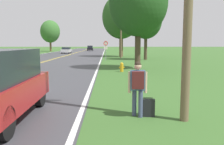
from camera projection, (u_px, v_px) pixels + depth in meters
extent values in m
cylinder|color=#475175|center=(134.00, 103.00, 7.16)|extent=(0.13, 0.13, 0.80)
cylinder|color=#475175|center=(141.00, 104.00, 6.99)|extent=(0.13, 0.13, 0.80)
cube|color=#4C6B93|center=(138.00, 80.00, 6.99)|extent=(0.45, 0.22, 0.60)
sphere|color=beige|center=(138.00, 66.00, 6.94)|extent=(0.22, 0.22, 0.22)
sphere|color=#2D2319|center=(138.00, 65.00, 6.93)|extent=(0.20, 0.20, 0.20)
cylinder|color=beige|center=(130.00, 82.00, 7.01)|extent=(0.09, 0.09, 0.63)
cylinder|color=beige|center=(146.00, 82.00, 6.98)|extent=(0.09, 0.09, 0.63)
cube|color=#561E1E|center=(138.00, 80.00, 6.81)|extent=(0.36, 0.20, 0.50)
cube|color=black|center=(148.00, 108.00, 7.09)|extent=(0.43, 0.22, 0.53)
cylinder|color=black|center=(148.00, 98.00, 7.05)|extent=(0.29, 0.05, 0.02)
cylinder|color=gold|center=(122.00, 68.00, 18.66)|extent=(0.27, 0.27, 0.55)
sphere|color=gold|center=(122.00, 64.00, 18.62)|extent=(0.26, 0.26, 0.26)
cylinder|color=gold|center=(124.00, 67.00, 18.65)|extent=(0.08, 0.09, 0.09)
cylinder|color=gold|center=(120.00, 67.00, 18.65)|extent=(0.08, 0.09, 0.09)
cylinder|color=gray|center=(106.00, 51.00, 30.78)|extent=(0.07, 0.07, 2.53)
cylinder|color=silver|center=(106.00, 43.00, 30.64)|extent=(0.60, 0.02, 0.60)
torus|color=red|center=(106.00, 43.00, 30.63)|extent=(0.55, 0.07, 0.55)
cube|color=silver|center=(106.00, 48.00, 30.71)|extent=(0.44, 0.02, 0.44)
cylinder|color=brown|center=(121.00, 31.00, 36.74)|extent=(0.24, 0.24, 8.33)
cube|color=brown|center=(121.00, 8.00, 36.32)|extent=(1.80, 0.12, 0.10)
cylinder|color=brown|center=(121.00, 45.00, 40.94)|extent=(0.65, 0.65, 4.03)
ellipsoid|color=#2D5B23|center=(121.00, 17.00, 40.37)|extent=(6.49, 6.49, 7.47)
cylinder|color=#473828|center=(138.00, 48.00, 20.76)|extent=(0.50, 0.50, 3.57)
ellipsoid|color=#234C1E|center=(138.00, 2.00, 20.29)|extent=(5.04, 5.04, 5.80)
cylinder|color=#473828|center=(146.00, 47.00, 33.05)|extent=(0.44, 0.44, 3.53)
ellipsoid|color=#234C1E|center=(146.00, 21.00, 32.62)|extent=(4.36, 4.36, 5.01)
cylinder|color=brown|center=(51.00, 46.00, 71.28)|extent=(0.58, 0.58, 3.50)
ellipsoid|color=#386B2D|center=(50.00, 31.00, 70.79)|extent=(5.77, 5.77, 6.64)
cylinder|color=black|center=(5.00, 123.00, 5.30)|extent=(0.21, 0.79, 0.79)
cylinder|color=black|center=(40.00, 95.00, 8.23)|extent=(0.21, 0.79, 0.79)
cylinder|color=black|center=(64.00, 52.00, 57.68)|extent=(0.21, 0.62, 0.61)
cylinder|color=black|center=(71.00, 52.00, 57.69)|extent=(0.21, 0.62, 0.61)
cylinder|color=black|center=(62.00, 52.00, 54.89)|extent=(0.21, 0.62, 0.61)
cylinder|color=black|center=(69.00, 52.00, 54.90)|extent=(0.21, 0.62, 0.61)
cube|color=silver|center=(66.00, 51.00, 56.25)|extent=(1.95, 4.57, 0.68)
cube|color=#1E232D|center=(66.00, 48.00, 56.00)|extent=(1.68, 2.52, 0.49)
cylinder|color=black|center=(93.00, 50.00, 78.03)|extent=(0.22, 0.61, 0.60)
cylinder|color=black|center=(87.00, 50.00, 77.93)|extent=(0.22, 0.61, 0.60)
cylinder|color=black|center=(93.00, 50.00, 80.44)|extent=(0.22, 0.61, 0.60)
cylinder|color=black|center=(88.00, 50.00, 80.34)|extent=(0.22, 0.61, 0.60)
cube|color=black|center=(90.00, 49.00, 79.15)|extent=(2.06, 3.99, 0.66)
cube|color=#1E232D|center=(90.00, 47.00, 79.07)|extent=(1.79, 2.81, 0.76)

